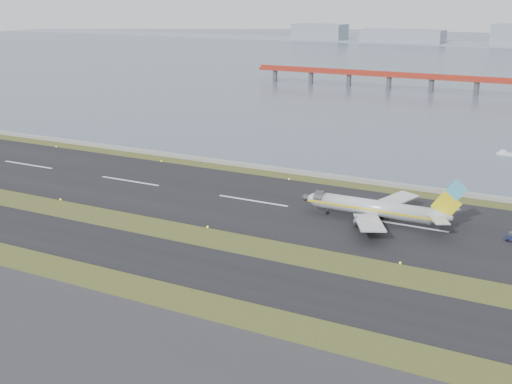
{
  "coord_description": "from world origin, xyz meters",
  "views": [
    {
      "loc": [
        73.77,
        -110.32,
        51.4
      ],
      "look_at": [
        5.07,
        22.0,
        5.39
      ],
      "focal_mm": 45.0,
      "sensor_mm": 36.0,
      "label": 1
    }
  ],
  "objects": [
    {
      "name": "bay_water",
      "position": [
        0.0,
        460.0,
        0.0
      ],
      "size": [
        1400.0,
        800.0,
        1.3
      ],
      "primitive_type": "cube",
      "color": "#4E5B6F",
      "rests_on": "ground"
    },
    {
      "name": "taxiway_strip",
      "position": [
        0.0,
        -12.0,
        0.05
      ],
      "size": [
        1000.0,
        18.0,
        0.1
      ],
      "primitive_type": "cube",
      "color": "black",
      "rests_on": "ground"
    },
    {
      "name": "ground",
      "position": [
        0.0,
        0.0,
        0.0
      ],
      "size": [
        1000.0,
        1000.0,
        0.0
      ],
      "primitive_type": "plane",
      "color": "#364A1A",
      "rests_on": "ground"
    },
    {
      "name": "workboat_near",
      "position": [
        52.29,
        113.06,
        0.51
      ],
      "size": [
        6.83,
        2.64,
        1.62
      ],
      "rotation": [
        0.0,
        0.0,
        -0.08
      ],
      "color": "silver",
      "rests_on": "ground"
    },
    {
      "name": "airliner",
      "position": [
        33.56,
        29.04,
        3.46
      ],
      "size": [
        38.52,
        32.89,
        12.8
      ],
      "color": "silver",
      "rests_on": "ground"
    },
    {
      "name": "red_pier",
      "position": [
        20.0,
        250.0,
        7.28
      ],
      "size": [
        260.0,
        5.0,
        10.2
      ],
      "color": "#9D2A1B",
      "rests_on": "ground"
    },
    {
      "name": "seawall",
      "position": [
        0.0,
        60.0,
        0.5
      ],
      "size": [
        1000.0,
        2.5,
        1.0
      ],
      "primitive_type": "cube",
      "color": "gray",
      "rests_on": "ground"
    },
    {
      "name": "runway_strip",
      "position": [
        0.0,
        30.0,
        0.05
      ],
      "size": [
        1000.0,
        45.0,
        0.1
      ],
      "primitive_type": "cube",
      "color": "black",
      "rests_on": "ground"
    }
  ]
}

